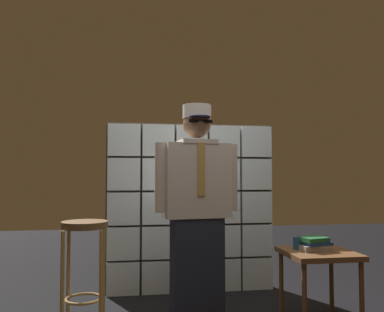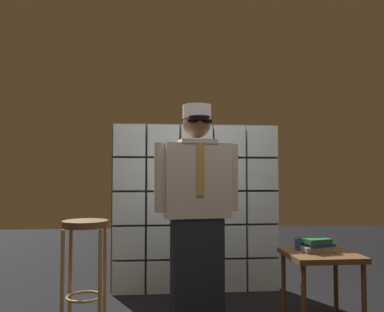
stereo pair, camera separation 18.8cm
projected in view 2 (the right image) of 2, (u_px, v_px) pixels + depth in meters
name	position (u px, v px, depth m)	size (l,w,h in m)	color
glass_block_wall	(197.00, 208.00, 3.95)	(1.70, 0.10, 1.70)	silver
standing_person	(197.00, 208.00, 3.09)	(0.69, 0.32, 1.71)	#1E2333
bar_stool	(85.00, 248.00, 2.96)	(0.34, 0.34, 0.81)	brown
side_table	(321.00, 263.00, 2.99)	(0.52, 0.52, 0.57)	brown
book_stack	(316.00, 245.00, 3.02)	(0.25, 0.22, 0.10)	gray
coffee_mug	(300.00, 244.00, 3.07)	(0.13, 0.08, 0.09)	navy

